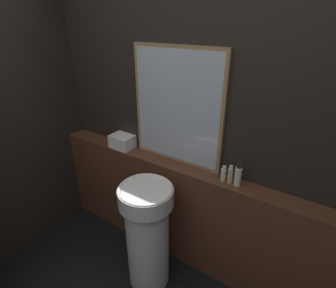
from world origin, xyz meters
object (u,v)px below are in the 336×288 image
at_px(shampoo_bottle, 223,174).
at_px(lotion_bottle, 238,175).
at_px(mirror, 177,108).
at_px(pedestal_sink, 147,233).
at_px(conditioner_bottle, 230,175).
at_px(towel_stack, 122,141).

bearing_deg(shampoo_bottle, lotion_bottle, 0.00).
xyz_separation_m(mirror, shampoo_bottle, (0.44, -0.07, -0.39)).
height_order(pedestal_sink, mirror, mirror).
bearing_deg(mirror, shampoo_bottle, -8.51).
bearing_deg(conditioner_bottle, mirror, 172.34).
relative_size(pedestal_sink, mirror, 1.02).
relative_size(towel_stack, shampoo_bottle, 1.79).
xyz_separation_m(mirror, lotion_bottle, (0.54, -0.07, -0.37)).
bearing_deg(lotion_bottle, pedestal_sink, -144.68).
height_order(pedestal_sink, lotion_bottle, lotion_bottle).
distance_m(towel_stack, lotion_bottle, 1.07).
xyz_separation_m(shampoo_bottle, lotion_bottle, (0.10, 0.00, 0.02)).
relative_size(mirror, lotion_bottle, 5.30).
xyz_separation_m(conditioner_bottle, lotion_bottle, (0.05, 0.00, 0.01)).
height_order(mirror, lotion_bottle, mirror).
bearing_deg(pedestal_sink, towel_stack, 145.88).
bearing_deg(conditioner_bottle, towel_stack, 180.00).
bearing_deg(towel_stack, shampoo_bottle, -0.00).
bearing_deg(shampoo_bottle, conditioner_bottle, 0.00).
bearing_deg(lotion_bottle, conditioner_bottle, -180.00).
bearing_deg(pedestal_sink, conditioner_bottle, 38.37).
distance_m(pedestal_sink, lotion_bottle, 0.82).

